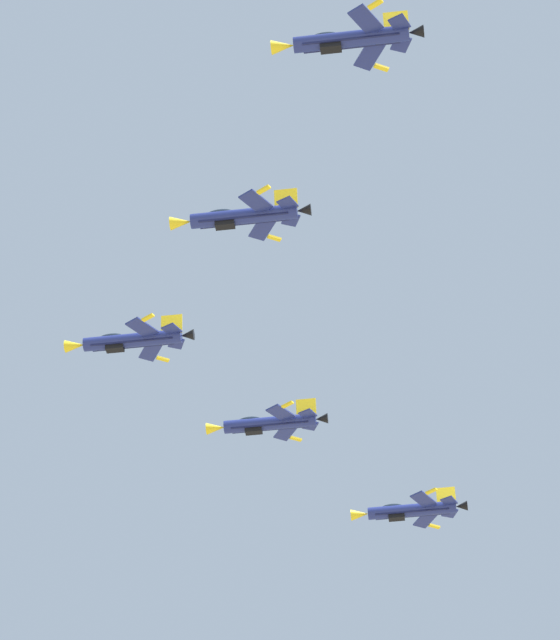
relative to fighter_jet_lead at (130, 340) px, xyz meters
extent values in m
cylinder|color=navy|center=(0.27, -0.07, 0.00)|extent=(12.04, 4.65, 1.70)
cube|color=#141947|center=(0.30, 0.04, -0.46)|extent=(10.13, 3.98, 0.75)
cone|color=yellow|center=(-6.65, 1.72, 0.00)|extent=(2.72, 2.12, 1.56)
cone|color=black|center=(6.81, -1.76, 0.00)|extent=(1.89, 1.72, 1.36)
ellipsoid|color=#192333|center=(-2.32, 0.44, 0.61)|extent=(3.43, 2.10, 1.34)
cube|color=black|center=(-1.77, 0.67, -0.79)|extent=(2.45, 1.79, 1.09)
cube|color=navy|center=(1.31, -2.93, -0.74)|extent=(4.18, 4.32, 1.25)
cube|color=yellow|center=(1.88, -5.17, -1.27)|extent=(1.58, 1.52, 0.37)
cube|color=navy|center=(2.57, 1.97, 0.57)|extent=(2.81, 4.45, 1.25)
cube|color=yellow|center=(4.16, 3.65, 1.09)|extent=(1.69, 0.96, 0.37)
cube|color=navy|center=(4.84, -2.78, -0.39)|extent=(2.66, 2.76, 0.71)
cube|color=navy|center=(5.58, 0.08, 0.38)|extent=(1.97, 2.37, 0.71)
cube|color=yellow|center=(4.81, -1.71, 1.75)|extent=(2.73, 1.47, 2.57)
cylinder|color=navy|center=(11.47, -21.81, -1.30)|extent=(12.04, 4.65, 1.70)
cube|color=#141947|center=(11.51, -21.68, -1.75)|extent=(10.13, 3.98, 0.80)
cone|color=yellow|center=(4.55, -20.02, -1.30)|extent=(2.72, 2.12, 1.56)
cone|color=black|center=(18.01, -23.50, -1.30)|extent=(1.89, 1.72, 1.36)
ellipsoid|color=#192333|center=(8.87, -21.33, -0.69)|extent=(3.44, 2.13, 1.37)
cube|color=black|center=(9.44, -21.04, -2.07)|extent=(2.45, 1.81, 1.12)
cube|color=navy|center=(12.51, -24.64, -2.13)|extent=(4.16, 4.29, 1.40)
cube|color=yellow|center=(13.09, -26.87, -2.73)|extent=(1.59, 1.52, 0.39)
cube|color=navy|center=(13.77, -19.80, -0.63)|extent=(2.80, 4.41, 1.40)
cube|color=yellow|center=(15.35, -18.13, -0.03)|extent=(1.69, 0.96, 0.39)
cube|color=navy|center=(16.04, -24.50, -1.74)|extent=(2.65, 2.74, 0.79)
cube|color=navy|center=(16.78, -21.68, -0.86)|extent=(1.97, 2.36, 0.79)
cube|color=yellow|center=(15.99, -23.52, 0.43)|extent=(2.75, 1.56, 2.55)
cylinder|color=navy|center=(18.87, 14.21, 1.96)|extent=(12.04, 4.65, 1.70)
cube|color=#141947|center=(18.90, 14.33, 1.51)|extent=(10.13, 3.98, 0.77)
cone|color=yellow|center=(11.95, 16.00, 1.96)|extent=(2.72, 2.12, 1.56)
cone|color=black|center=(25.41, 12.52, 1.96)|extent=(1.89, 1.72, 1.36)
ellipsoid|color=#192333|center=(16.27, 14.71, 2.57)|extent=(3.44, 2.11, 1.36)
cube|color=black|center=(16.84, 14.96, 1.18)|extent=(2.45, 1.80, 1.11)
cube|color=navy|center=(19.91, 11.37, 1.17)|extent=(4.17, 4.30, 1.32)
cube|color=yellow|center=(20.48, 9.13, 0.61)|extent=(1.58, 1.52, 0.38)
cube|color=navy|center=(21.17, 16.24, 2.58)|extent=(2.80, 4.43, 1.32)
cube|color=yellow|center=(22.76, 17.91, 3.15)|extent=(1.69, 0.96, 0.38)
cube|color=navy|center=(23.44, 11.51, 1.55)|extent=(2.65, 2.75, 0.75)
cube|color=navy|center=(24.18, 14.35, 2.37)|extent=(1.97, 2.36, 0.75)
cube|color=yellow|center=(23.40, 12.54, 3.70)|extent=(2.74, 1.52, 2.56)
cylinder|color=navy|center=(20.09, -44.26, 1.45)|extent=(12.04, 4.65, 1.70)
cube|color=#141947|center=(20.12, -44.14, 1.00)|extent=(10.13, 3.98, 0.76)
cone|color=yellow|center=(13.17, -42.46, 1.45)|extent=(2.72, 2.12, 1.56)
cone|color=black|center=(26.62, -45.95, 1.45)|extent=(1.89, 1.72, 1.36)
ellipsoid|color=#192333|center=(17.49, -43.76, 2.07)|extent=(3.44, 2.11, 1.35)
cube|color=black|center=(18.05, -43.51, 0.67)|extent=(2.45, 1.79, 1.10)
cube|color=navy|center=(21.13, -47.11, 0.69)|extent=(4.18, 4.31, 1.28)
cube|color=yellow|center=(21.70, -49.35, 0.15)|extent=(1.58, 1.52, 0.38)
cube|color=navy|center=(22.39, -42.23, 2.04)|extent=(2.81, 4.44, 1.28)
cube|color=yellow|center=(23.98, -40.54, 2.59)|extent=(1.69, 0.96, 0.38)
cube|color=navy|center=(24.66, -46.96, 1.06)|extent=(2.66, 2.75, 0.72)
cube|color=navy|center=(25.40, -44.11, 1.85)|extent=(1.97, 2.37, 0.72)
cube|color=yellow|center=(24.62, -45.92, 3.20)|extent=(2.73, 1.49, 2.56)
cylinder|color=navy|center=(40.03, 27.41, 0.76)|extent=(12.04, 4.65, 1.70)
cube|color=#141947|center=(40.05, 27.49, 0.30)|extent=(10.13, 3.97, 0.65)
cone|color=yellow|center=(33.11, 29.21, 0.76)|extent=(2.72, 2.12, 1.56)
cone|color=black|center=(46.57, 25.72, 0.76)|extent=(1.89, 1.72, 1.36)
ellipsoid|color=#192333|center=(37.45, 27.97, 1.39)|extent=(3.42, 2.04, 1.28)
cube|color=black|center=(37.98, 28.09, -0.04)|extent=(2.44, 1.74, 1.02)
cube|color=navy|center=(41.05, 24.51, 0.22)|extent=(4.22, 4.36, 0.94)
cube|color=yellow|center=(41.62, 22.23, -0.15)|extent=(1.58, 1.52, 0.33)
cube|color=navy|center=(42.34, 29.49, 1.13)|extent=(2.82, 4.50, 0.94)
cube|color=yellow|center=(43.94, 31.21, 1.50)|extent=(1.69, 0.95, 0.33)
cube|color=navy|center=(44.59, 24.68, 0.49)|extent=(2.67, 2.77, 0.54)
cube|color=navy|center=(45.35, 27.59, 1.03)|extent=(1.97, 2.40, 0.54)
cube|color=yellow|center=(44.60, 25.90, 2.54)|extent=(2.68, 1.28, 2.59)
camera|label=1|loc=(2.26, -125.01, -133.19)|focal=84.10mm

